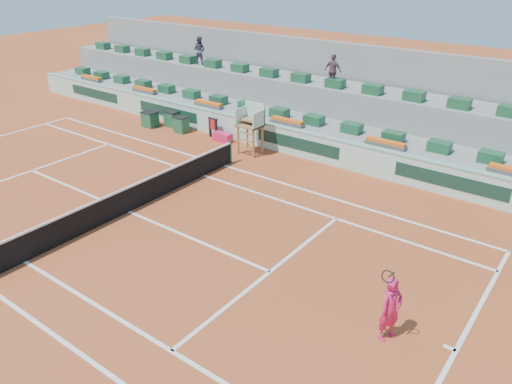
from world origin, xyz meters
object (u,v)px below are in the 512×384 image
player_bag (223,137)px  umpire_chair (251,122)px  tennis_player (391,309)px  drink_cooler_a (181,124)px

player_bag → umpire_chair: 2.52m
umpire_chair → tennis_player: bearing=-37.9°
tennis_player → drink_cooler_a: bearing=151.5°
drink_cooler_a → tennis_player: size_ratio=0.37×
umpire_chair → drink_cooler_a: (-4.80, 0.17, -1.12)m
drink_cooler_a → umpire_chair: bearing=-2.0°
player_bag → drink_cooler_a: drink_cooler_a is taller
umpire_chair → tennis_player: umpire_chair is taller
player_bag → umpire_chair: (2.11, -0.37, 1.32)m
player_bag → drink_cooler_a: bearing=-175.6°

